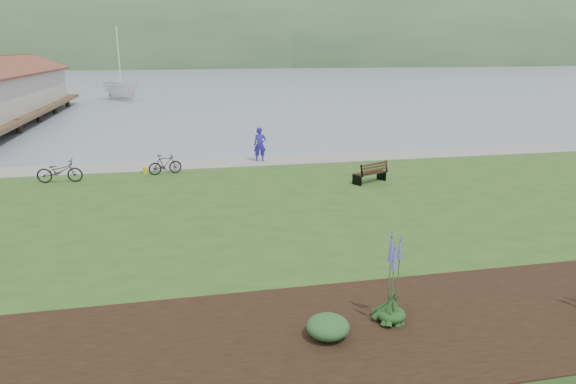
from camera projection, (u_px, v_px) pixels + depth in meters
name	position (u px, v px, depth m)	size (l,w,h in m)	color
ground	(312.00, 207.00, 20.22)	(600.00, 600.00, 0.00)	slate
lawn	(326.00, 218.00, 18.28)	(34.00, 20.00, 0.40)	#2A4E1B
shoreline_path	(279.00, 160.00, 26.61)	(34.00, 2.20, 0.03)	gray
garden_bed	(551.00, 309.00, 11.48)	(24.00, 4.40, 0.04)	black
far_hillside	(247.00, 65.00, 184.29)	(580.00, 80.00, 38.00)	#33552F
park_bench	(371.00, 172.00, 22.13)	(1.65, 1.20, 0.95)	black
person	(260.00, 142.00, 26.13)	(0.75, 0.52, 2.07)	#2B219A
bicycle_a	(59.00, 171.00, 22.19)	(1.91, 0.67, 1.00)	black
bicycle_b	(165.00, 164.00, 23.65)	(1.53, 0.44, 0.92)	black
sailboat	(122.00, 100.00, 61.44)	(10.27, 10.46, 27.09)	silver
pannier	(145.00, 170.00, 23.89)	(0.19, 0.30, 0.32)	gold
echium_4	(393.00, 281.00, 10.67)	(0.62, 0.62, 2.40)	#153B15
shrub_0	(328.00, 327.00, 10.28)	(0.88, 0.88, 0.44)	#1E4C21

